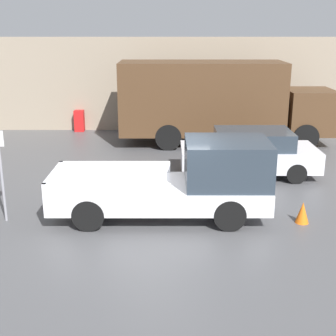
{
  "coord_description": "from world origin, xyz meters",
  "views": [
    {
      "loc": [
        0.1,
        -11.29,
        4.89
      ],
      "look_at": [
        0.16,
        1.27,
        1.04
      ],
      "focal_mm": 50.0,
      "sensor_mm": 36.0,
      "label": 1
    }
  ],
  "objects_px": {
    "pickup_truck": "(182,182)",
    "traffic_cone": "(300,212)",
    "delivery_truck": "(215,100)",
    "car": "(247,152)",
    "newspaper_box": "(77,121)"
  },
  "relations": [
    {
      "from": "traffic_cone",
      "to": "car",
      "type": "bearing_deg",
      "value": 99.9
    },
    {
      "from": "newspaper_box",
      "to": "pickup_truck",
      "type": "bearing_deg",
      "value": -65.98
    },
    {
      "from": "newspaper_box",
      "to": "traffic_cone",
      "type": "height_order",
      "value": "newspaper_box"
    },
    {
      "from": "delivery_truck",
      "to": "traffic_cone",
      "type": "distance_m",
      "value": 8.68
    },
    {
      "from": "pickup_truck",
      "to": "delivery_truck",
      "type": "xyz_separation_m",
      "value": [
        1.65,
        7.99,
        0.89
      ]
    },
    {
      "from": "delivery_truck",
      "to": "traffic_cone",
      "type": "xyz_separation_m",
      "value": [
        1.39,
        -8.42,
        -1.58
      ]
    },
    {
      "from": "pickup_truck",
      "to": "car",
      "type": "bearing_deg",
      "value": 57.14
    },
    {
      "from": "delivery_truck",
      "to": "newspaper_box",
      "type": "relative_size",
      "value": 8.88
    },
    {
      "from": "pickup_truck",
      "to": "car",
      "type": "relative_size",
      "value": 1.24
    },
    {
      "from": "car",
      "to": "traffic_cone",
      "type": "xyz_separation_m",
      "value": [
        0.71,
        -4.05,
        -0.5
      ]
    },
    {
      "from": "delivery_truck",
      "to": "newspaper_box",
      "type": "xyz_separation_m",
      "value": [
        -6.31,
        2.45,
        -1.36
      ]
    },
    {
      "from": "delivery_truck",
      "to": "traffic_cone",
      "type": "relative_size",
      "value": 15.91
    },
    {
      "from": "car",
      "to": "traffic_cone",
      "type": "height_order",
      "value": "car"
    },
    {
      "from": "pickup_truck",
      "to": "traffic_cone",
      "type": "distance_m",
      "value": 3.15
    },
    {
      "from": "pickup_truck",
      "to": "delivery_truck",
      "type": "distance_m",
      "value": 8.21
    }
  ]
}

